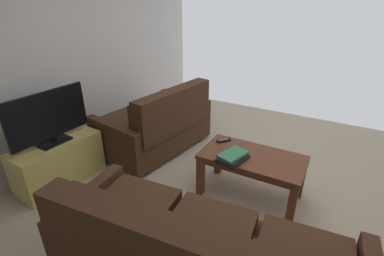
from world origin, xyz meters
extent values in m
cube|color=#B7A88E|center=(0.00, 0.00, 0.00)|extent=(4.81, 5.07, 0.01)
cube|color=silver|center=(2.41, 0.00, 1.32)|extent=(0.12, 5.07, 2.64)
cylinder|color=black|center=(0.86, 0.87, 0.03)|extent=(0.05, 0.05, 0.06)
cube|color=#472B1C|center=(0.03, 1.10, 0.49)|extent=(0.61, 0.72, 0.10)
cube|color=#472B1C|center=(0.62, 1.15, 0.49)|extent=(0.61, 0.72, 0.10)
cube|color=#472B1C|center=(0.00, 1.33, 0.64)|extent=(0.54, 0.17, 0.35)
cube|color=#472B1C|center=(0.60, 1.38, 0.64)|extent=(0.54, 0.17, 0.35)
cube|color=#472B1C|center=(0.96, 1.20, 0.32)|extent=(0.17, 0.77, 0.54)
cylinder|color=black|center=(1.84, -0.99, 0.03)|extent=(0.06, 0.06, 0.06)
cylinder|color=black|center=(2.00, 0.03, 0.03)|extent=(0.06, 0.06, 0.06)
cylinder|color=black|center=(1.10, -0.88, 0.03)|extent=(0.06, 0.06, 0.06)
cylinder|color=black|center=(1.26, 0.14, 0.03)|extent=(0.06, 0.06, 0.06)
cube|color=#422819|center=(1.55, -0.43, 0.24)|extent=(1.05, 1.32, 0.37)
cube|color=#422819|center=(1.52, -0.72, 0.48)|extent=(0.84, 0.67, 0.10)
cube|color=#422819|center=(1.61, -0.13, 0.48)|extent=(0.84, 0.67, 0.10)
cube|color=#422819|center=(1.18, -0.37, 0.64)|extent=(0.36, 1.21, 0.52)
cube|color=#422819|center=(1.24, -0.68, 0.64)|extent=(0.20, 0.55, 0.38)
cube|color=#422819|center=(1.33, -0.09, 0.64)|extent=(0.20, 0.55, 0.38)
cube|color=#422819|center=(1.45, -1.06, 0.31)|extent=(0.87, 0.23, 0.53)
cube|color=#422819|center=(1.65, 0.21, 0.31)|extent=(0.87, 0.23, 0.53)
cube|color=brown|center=(0.09, -0.08, 0.45)|extent=(1.00, 0.54, 0.04)
cube|color=brown|center=(0.09, -0.08, 0.41)|extent=(0.92, 0.48, 0.05)
cube|color=brown|center=(-0.37, -0.30, 0.22)|extent=(0.07, 0.07, 0.43)
cube|color=brown|center=(0.54, -0.30, 0.22)|extent=(0.07, 0.07, 0.43)
cube|color=brown|center=(-0.37, 0.15, 0.22)|extent=(0.07, 0.07, 0.43)
cube|color=brown|center=(0.54, 0.15, 0.22)|extent=(0.07, 0.07, 0.43)
cube|color=#D8C666|center=(2.00, 0.71, 0.24)|extent=(0.45, 0.93, 0.49)
cube|color=black|center=(2.11, 0.70, 0.24)|extent=(0.07, 0.77, 0.29)
cube|color=black|center=(2.03, 0.79, 0.24)|extent=(0.22, 0.25, 0.06)
cube|color=black|center=(2.00, 0.71, 0.50)|extent=(0.22, 0.33, 0.02)
cube|color=black|center=(2.00, 0.71, 0.54)|extent=(0.04, 0.06, 0.06)
cube|color=black|center=(2.00, 0.71, 0.80)|extent=(0.09, 0.85, 0.49)
cube|color=black|center=(2.02, 0.70, 0.80)|extent=(0.06, 0.82, 0.46)
cube|color=black|center=(0.23, 0.09, 0.49)|extent=(0.27, 0.33, 0.03)
cube|color=black|center=(0.24, 0.11, 0.51)|extent=(0.21, 0.29, 0.02)
cube|color=#337F51|center=(0.23, 0.09, 0.54)|extent=(0.25, 0.32, 0.03)
cube|color=black|center=(0.46, -0.21, 0.48)|extent=(0.13, 0.15, 0.02)
cube|color=#59595B|center=(0.46, -0.21, 0.49)|extent=(0.09, 0.11, 0.00)
camera|label=1|loc=(-0.55, 2.29, 1.91)|focal=26.36mm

